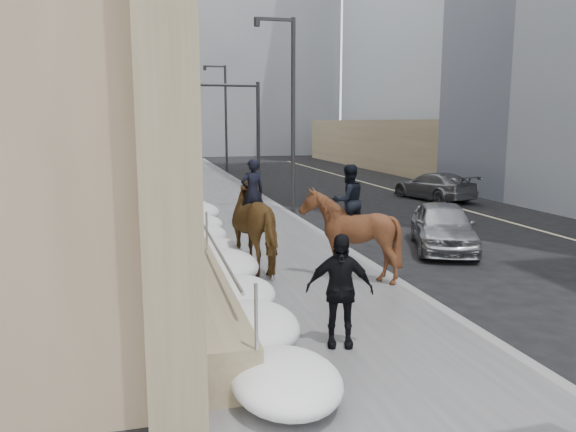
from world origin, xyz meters
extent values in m
plane|color=black|center=(0.00, 0.00, 0.00)|extent=(140.00, 140.00, 0.00)
cube|color=#49494B|center=(0.00, 10.00, 0.06)|extent=(5.00, 80.00, 0.12)
cube|color=slate|center=(2.62, 10.00, 0.06)|extent=(0.24, 80.00, 0.12)
cube|color=#BFB78C|center=(10.50, 10.00, 0.01)|extent=(0.15, 70.00, 0.01)
cube|color=#867158|center=(-5.30, 20.00, 9.00)|extent=(5.00, 44.00, 18.00)
cube|color=#7D6D50|center=(-2.25, 20.00, 0.45)|extent=(1.10, 44.00, 0.90)
cylinder|color=silver|center=(-1.80, 20.00, 1.35)|extent=(0.06, 42.00, 0.06)
cube|color=black|center=(-2.70, 13.00, 4.00)|extent=(0.20, 2.20, 4.50)
cube|color=slate|center=(4.00, 60.00, 14.00)|extent=(30.00, 12.00, 28.00)
cube|color=gray|center=(-6.00, 72.00, 10.00)|extent=(24.00, 12.00, 20.00)
cylinder|color=#2D2D30|center=(2.90, 14.00, 4.00)|extent=(0.18, 0.18, 8.00)
cube|color=#2D2D30|center=(2.10, 14.00, 7.90)|extent=(1.60, 0.15, 0.12)
cylinder|color=#2D2D30|center=(1.40, 14.00, 7.75)|extent=(0.24, 0.24, 0.30)
cylinder|color=#2D2D30|center=(2.90, 34.00, 4.00)|extent=(0.18, 0.18, 8.00)
cube|color=#2D2D30|center=(2.10, 34.00, 7.90)|extent=(1.60, 0.15, 0.12)
cylinder|color=#2D2D30|center=(1.40, 34.00, 7.75)|extent=(0.24, 0.24, 0.30)
cylinder|color=#2D2D30|center=(3.00, 22.00, 3.00)|extent=(0.20, 0.20, 6.00)
cylinder|color=#2D2D30|center=(1.00, 22.00, 5.80)|extent=(4.00, 0.16, 0.16)
imported|color=black|center=(-0.50, 22.00, 5.30)|extent=(0.18, 0.22, 1.10)
ellipsoid|color=white|center=(-1.45, 0.00, 0.46)|extent=(1.50, 2.10, 0.68)
ellipsoid|color=white|center=(-1.40, 4.00, 0.48)|extent=(1.60, 2.20, 0.72)
ellipsoid|color=white|center=(-1.50, 8.00, 0.44)|extent=(1.40, 2.00, 0.64)
ellipsoid|color=white|center=(-1.35, 12.00, 0.50)|extent=(1.70, 2.30, 0.76)
ellipsoid|color=white|center=(-1.45, 16.00, 0.45)|extent=(1.50, 2.10, 0.66)
imported|color=#4E3417|center=(-0.33, 4.94, 1.28)|extent=(1.86, 2.96, 2.32)
imported|color=black|center=(-0.33, 5.09, 2.07)|extent=(0.71, 0.55, 1.72)
imported|color=#442413|center=(1.51, 3.45, 1.21)|extent=(2.13, 2.30, 2.17)
imported|color=black|center=(1.51, 3.60, 2.00)|extent=(0.96, 0.82, 1.72)
imported|color=black|center=(-0.06, -0.33, 1.08)|extent=(1.21, 0.76, 1.92)
imported|color=#9B9CA2|center=(5.57, 6.23, 0.73)|extent=(3.17, 4.59, 1.45)
imported|color=#5A5C61|center=(10.77, 16.33, 0.69)|extent=(2.94, 5.04, 1.37)
camera|label=1|loc=(-3.10, -8.85, 3.85)|focal=35.00mm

